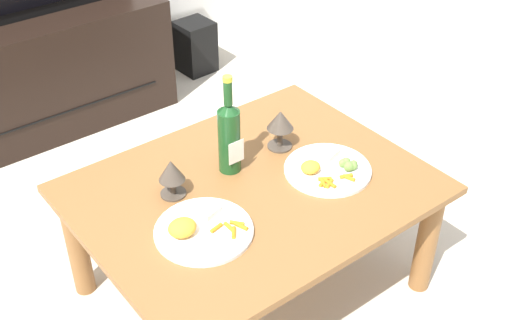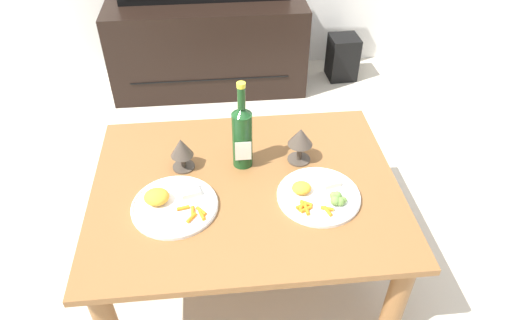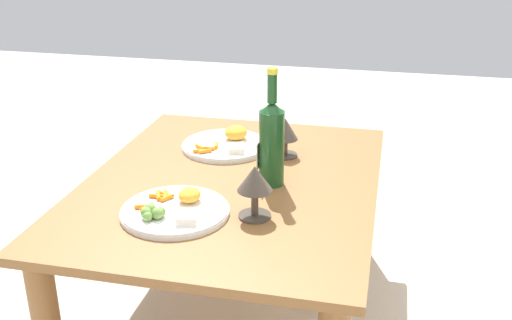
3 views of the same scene
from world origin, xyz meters
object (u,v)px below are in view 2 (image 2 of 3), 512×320
object	(u,v)px
dinner_plate_right	(319,195)
goblet_right	(300,139)
tv_stand	(208,46)
wine_bottle	(241,134)
dining_table	(246,200)
floor_speaker	(343,57)
goblet_left	(182,149)
dinner_plate_left	(173,204)

from	to	relation	value
dinner_plate_right	goblet_right	bearing A→B (deg)	98.97
tv_stand	wine_bottle	distance (m)	1.38
wine_bottle	dining_table	bearing A→B (deg)	-88.22
floor_speaker	goblet_left	xyz separation A→B (m)	(-0.97, -1.37, 0.39)
dinner_plate_right	tv_stand	bearing A→B (deg)	102.75
tv_stand	goblet_left	xyz separation A→B (m)	(-0.11, -1.34, 0.26)
goblet_left	dinner_plate_left	bearing A→B (deg)	-98.66
floor_speaker	wine_bottle	size ratio (longest dim) A/B	0.83
floor_speaker	dinner_plate_right	world-z (taller)	dinner_plate_right
dining_table	wine_bottle	distance (m)	0.24
dining_table	floor_speaker	size ratio (longest dim) A/B	3.78
goblet_left	goblet_right	world-z (taller)	goblet_right
tv_stand	floor_speaker	distance (m)	0.87
wine_bottle	goblet_right	bearing A→B (deg)	-0.01
tv_stand	goblet_right	distance (m)	1.41
wine_bottle	dinner_plate_left	distance (m)	0.34
goblet_left	wine_bottle	bearing A→B (deg)	0.01
floor_speaker	dinner_plate_left	bearing A→B (deg)	-125.16
tv_stand	dinner_plate_left	size ratio (longest dim) A/B	4.07
dining_table	dinner_plate_left	size ratio (longest dim) A/B	3.72
floor_speaker	goblet_right	size ratio (longest dim) A/B	2.01
dinner_plate_right	dinner_plate_left	bearing A→B (deg)	179.44
goblet_right	dinner_plate_right	bearing A→B (deg)	-81.03
goblet_right	dinner_plate_right	size ratio (longest dim) A/B	0.50
goblet_right	dining_table	bearing A→B (deg)	-150.67
wine_bottle	dinner_plate_right	bearing A→B (deg)	-39.96
tv_stand	goblet_right	xyz separation A→B (m)	(0.32, -1.34, 0.27)
dinner_plate_left	wine_bottle	bearing A→B (deg)	39.51
dinner_plate_right	goblet_left	bearing A→B (deg)	155.84
floor_speaker	goblet_right	distance (m)	1.53
dining_table	goblet_right	distance (m)	0.29
goblet_left	dinner_plate_right	bearing A→B (deg)	-24.16
goblet_right	dinner_plate_left	bearing A→B (deg)	-156.25
wine_bottle	goblet_right	world-z (taller)	wine_bottle
floor_speaker	goblet_left	world-z (taller)	goblet_left
goblet_right	dinner_plate_left	distance (m)	0.50
dining_table	wine_bottle	bearing A→B (deg)	91.78
dinner_plate_left	dinner_plate_right	bearing A→B (deg)	-0.56
dinner_plate_left	dinner_plate_right	distance (m)	0.49
goblet_left	dinner_plate_right	xyz separation A→B (m)	(0.46, -0.20, -0.07)
dining_table	tv_stand	bearing A→B (deg)	94.30
dining_table	dinner_plate_left	bearing A→B (deg)	-161.39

